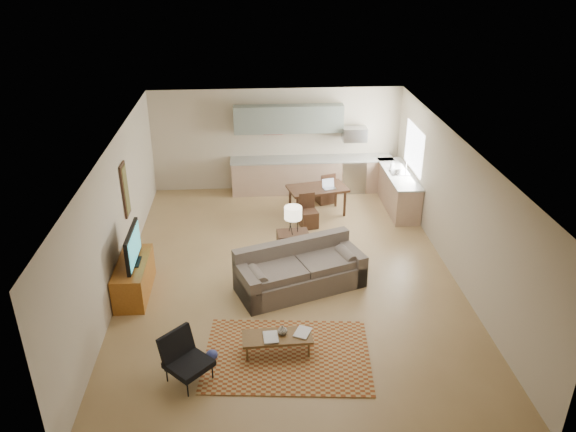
{
  "coord_description": "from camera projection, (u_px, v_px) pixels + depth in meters",
  "views": [
    {
      "loc": [
        -0.7,
        -9.6,
        5.95
      ],
      "look_at": [
        0.0,
        0.3,
        1.15
      ],
      "focal_mm": 35.0,
      "sensor_mm": 36.0,
      "label": 1
    }
  ],
  "objects": [
    {
      "name": "kitchen_microwave",
      "position": [
        355.0,
        134.0,
        14.48
      ],
      "size": [
        0.62,
        0.4,
        0.35
      ],
      "primitive_type": "cube",
      "color": "#A5A8AD",
      "rests_on": "room"
    },
    {
      "name": "sofa",
      "position": [
        301.0,
        269.0,
        10.6
      ],
      "size": [
        2.72,
        1.87,
        0.87
      ],
      "primitive_type": null,
      "rotation": [
        0.0,
        0.0,
        0.35
      ],
      "color": "#5B5148",
      "rests_on": "floor"
    },
    {
      "name": "book_a",
      "position": [
        263.0,
        338.0,
        8.87
      ],
      "size": [
        0.27,
        0.34,
        0.03
      ],
      "primitive_type": "imported",
      "rotation": [
        0.0,
        0.0,
        0.05
      ],
      "color": "maroon",
      "rests_on": "coffee_table"
    },
    {
      "name": "window_right",
      "position": [
        414.0,
        148.0,
        13.48
      ],
      "size": [
        0.02,
        1.4,
        1.05
      ],
      "primitive_type": "cube",
      "color": "white",
      "rests_on": "room"
    },
    {
      "name": "coffee_table",
      "position": [
        277.0,
        344.0,
        9.01
      ],
      "size": [
        1.14,
        0.48,
        0.34
      ],
      "primitive_type": null,
      "rotation": [
        0.0,
        0.0,
        0.03
      ],
      "color": "#51371A",
      "rests_on": "floor"
    },
    {
      "name": "dining_chair_near",
      "position": [
        309.0,
        211.0,
        12.98
      ],
      "size": [
        0.45,
        0.46,
        0.79
      ],
      "primitive_type": null,
      "rotation": [
        0.0,
        0.0,
        0.21
      ],
      "color": "#342015",
      "rests_on": "floor"
    },
    {
      "name": "room",
      "position": [
        289.0,
        213.0,
        10.67
      ],
      "size": [
        9.0,
        9.0,
        9.0
      ],
      "color": "olive",
      "rests_on": "ground"
    },
    {
      "name": "tv",
      "position": [
        133.0,
        247.0,
        10.21
      ],
      "size": [
        0.11,
        1.11,
        0.67
      ],
      "primitive_type": null,
      "color": "black",
      "rests_on": "tv_credenza"
    },
    {
      "name": "table_lamp",
      "position": [
        293.0,
        219.0,
        11.17
      ],
      "size": [
        0.36,
        0.36,
        0.58
      ],
      "primitive_type": null,
      "rotation": [
        0.0,
        0.0,
        0.03
      ],
      "color": "beige",
      "rests_on": "console_table"
    },
    {
      "name": "triptych",
      "position": [
        273.0,
        125.0,
        14.5
      ],
      "size": [
        1.7,
        0.04,
        0.5
      ],
      "primitive_type": null,
      "color": "beige",
      "rests_on": "room"
    },
    {
      "name": "kitchen_counter_back",
      "position": [
        312.0,
        175.0,
        14.86
      ],
      "size": [
        4.26,
        0.64,
        0.92
      ],
      "primitive_type": null,
      "color": "#A28169",
      "rests_on": "ground"
    },
    {
      "name": "book_b",
      "position": [
        296.0,
        331.0,
        9.04
      ],
      "size": [
        0.47,
        0.49,
        0.02
      ],
      "primitive_type": "imported",
      "rotation": [
        0.0,
        0.0,
        -0.44
      ],
      "color": "navy",
      "rests_on": "coffee_table"
    },
    {
      "name": "soap_bottle",
      "position": [
        393.0,
        165.0,
        13.98
      ],
      "size": [
        0.11,
        0.11,
        0.19
      ],
      "primitive_type": "imported",
      "rotation": [
        0.0,
        0.0,
        0.15
      ],
      "color": "beige",
      "rests_on": "kitchen_counter_right"
    },
    {
      "name": "upper_cabinets",
      "position": [
        289.0,
        119.0,
        14.31
      ],
      "size": [
        2.8,
        0.34,
        0.7
      ],
      "primitive_type": "cube",
      "color": "slate",
      "rests_on": "room"
    },
    {
      "name": "rug",
      "position": [
        287.0,
        355.0,
        9.01
      ],
      "size": [
        2.8,
        2.07,
        0.02
      ],
      "primitive_type": "cube",
      "rotation": [
        0.0,
        0.0,
        -0.09
      ],
      "color": "brown",
      "rests_on": "floor"
    },
    {
      "name": "armchair",
      "position": [
        188.0,
        360.0,
        8.34
      ],
      "size": [
        0.96,
        0.96,
        0.77
      ],
      "primitive_type": null,
      "rotation": [
        0.0,
        0.0,
        0.79
      ],
      "color": "black",
      "rests_on": "floor"
    },
    {
      "name": "dining_chair_far",
      "position": [
        325.0,
        187.0,
        14.22
      ],
      "size": [
        0.51,
        0.52,
        0.83
      ],
      "primitive_type": null,
      "rotation": [
        0.0,
        0.0,
        3.46
      ],
      "color": "#342015",
      "rests_on": "floor"
    },
    {
      "name": "kitchen_range",
      "position": [
        353.0,
        174.0,
        14.94
      ],
      "size": [
        0.62,
        0.62,
        0.9
      ],
      "primitive_type": "cube",
      "color": "#A5A8AD",
      "rests_on": "ground"
    },
    {
      "name": "console_table",
      "position": [
        293.0,
        248.0,
        11.46
      ],
      "size": [
        0.66,
        0.46,
        0.73
      ],
      "primitive_type": null,
      "rotation": [
        0.0,
        0.0,
        0.07
      ],
      "color": "#342015",
      "rests_on": "floor"
    },
    {
      "name": "vase",
      "position": [
        282.0,
        330.0,
        8.95
      ],
      "size": [
        0.23,
        0.23,
        0.16
      ],
      "primitive_type": "imported",
      "rotation": [
        0.0,
        0.0,
        -0.26
      ],
      "color": "black",
      "rests_on": "coffee_table"
    },
    {
      "name": "wall_art_left",
      "position": [
        126.0,
        190.0,
        11.18
      ],
      "size": [
        0.06,
        0.42,
        1.1
      ],
      "primitive_type": null,
      "color": "olive",
      "rests_on": "room"
    },
    {
      "name": "kitchen_counter_right",
      "position": [
        398.0,
        190.0,
        13.93
      ],
      "size": [
        0.64,
        2.26,
        0.92
      ],
      "primitive_type": null,
      "color": "#A28169",
      "rests_on": "ground"
    },
    {
      "name": "dining_table",
      "position": [
        317.0,
        201.0,
        13.62
      ],
      "size": [
        1.53,
        1.08,
        0.7
      ],
      "primitive_type": null,
      "rotation": [
        0.0,
        0.0,
        0.22
      ],
      "color": "#342015",
      "rests_on": "floor"
    },
    {
      "name": "tv_credenza",
      "position": [
        134.0,
        278.0,
        10.5
      ],
      "size": [
        0.56,
        1.44,
        0.67
      ],
      "primitive_type": null,
      "color": "brown",
      "rests_on": "floor"
    },
    {
      "name": "laptop",
      "position": [
        330.0,
        184.0,
        13.36
      ],
      "size": [
        0.34,
        0.28,
        0.22
      ],
      "primitive_type": null,
      "rotation": [
        0.0,
        0.0,
        0.23
      ],
      "color": "#A5A8AD",
      "rests_on": "dining_table"
    }
  ]
}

